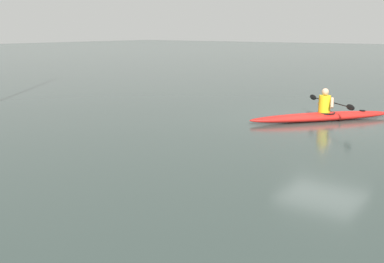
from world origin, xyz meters
name	(u,v)px	position (x,y,z in m)	size (l,w,h in m)	color
ground_plane	(326,121)	(0.00, 0.00, 0.00)	(160.00, 160.00, 0.00)	#384742
kayak	(322,117)	(0.11, 0.09, 0.13)	(3.37, 4.11, 0.26)	red
kayaker	(325,102)	(0.06, 0.02, 0.57)	(1.96, 1.53, 0.74)	yellow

